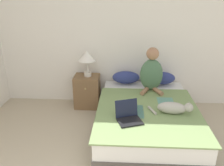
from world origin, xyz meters
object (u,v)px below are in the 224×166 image
object	(u,v)px
cat_tabby	(174,108)
laptop_open	(129,117)
bed	(146,119)
table_lamp	(87,57)
person_sitting	(152,72)
nightstand	(87,91)
pillow_far	(161,78)
pillow_near	(126,77)

from	to	relation	value
cat_tabby	laptop_open	world-z (taller)	laptop_open
bed	table_lamp	size ratio (longest dim) A/B	4.33
bed	person_sitting	xyz separation A→B (m)	(0.10, 0.58, 0.55)
person_sitting	cat_tabby	world-z (taller)	person_sitting
bed	person_sitting	distance (m)	0.81
cat_tabby	table_lamp	world-z (taller)	table_lamp
cat_tabby	nightstand	world-z (taller)	cat_tabby
pillow_far	person_sitting	bearing A→B (deg)	-126.86
bed	person_sitting	bearing A→B (deg)	79.87
pillow_far	table_lamp	distance (m)	1.39
pillow_far	table_lamp	size ratio (longest dim) A/B	1.05
nightstand	table_lamp	size ratio (longest dim) A/B	1.28
laptop_open	pillow_far	bearing A→B (deg)	46.25
pillow_near	cat_tabby	bearing A→B (deg)	-59.06
laptop_open	table_lamp	size ratio (longest dim) A/B	0.82
pillow_near	nightstand	world-z (taller)	pillow_near
pillow_near	laptop_open	xyz separation A→B (m)	(0.04, -1.33, -0.06)
person_sitting	nightstand	bearing A→B (deg)	167.94
cat_tabby	person_sitting	bearing A→B (deg)	114.35
table_lamp	nightstand	bearing A→B (deg)	-168.69
person_sitting	bed	bearing A→B (deg)	-100.13
person_sitting	nightstand	distance (m)	1.26
pillow_far	table_lamp	bearing A→B (deg)	-178.27
pillow_far	cat_tabby	world-z (taller)	pillow_far
pillow_near	person_sitting	world-z (taller)	person_sitting
pillow_far	cat_tabby	size ratio (longest dim) A/B	0.82
laptop_open	table_lamp	distance (m)	1.55
laptop_open	table_lamp	bearing A→B (deg)	100.12
bed	table_lamp	world-z (taller)	table_lamp
bed	laptop_open	world-z (taller)	laptop_open
pillow_near	person_sitting	bearing A→B (deg)	-34.20
person_sitting	cat_tabby	distance (m)	0.89
nightstand	cat_tabby	bearing A→B (deg)	-37.69
bed	laptop_open	bearing A→B (deg)	-121.39
pillow_near	bed	bearing A→B (deg)	-69.80
bed	cat_tabby	xyz separation A→B (m)	(0.35, -0.24, 0.32)
laptop_open	nightstand	distance (m)	1.51
pillow_near	pillow_far	distance (m)	0.64
cat_tabby	nightstand	xyz separation A→B (m)	(-1.39, 1.07, -0.25)
pillow_far	bed	bearing A→B (deg)	-110.19
laptop_open	nightstand	size ratio (longest dim) A/B	0.64
cat_tabby	table_lamp	distance (m)	1.78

